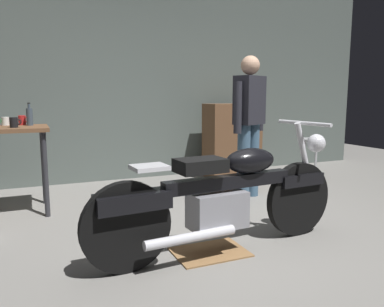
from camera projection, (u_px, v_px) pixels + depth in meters
name	position (u px, v px, depth m)	size (l,w,h in m)	color
ground_plane	(230.00, 241.00, 3.17)	(12.00, 12.00, 0.00)	gray
back_wall	(138.00, 73.00, 5.48)	(8.00, 0.12, 3.10)	#56605B
motorcycle	(225.00, 195.00, 2.90)	(2.19, 0.60, 1.00)	black
person_standing	(249.00, 120.00, 4.42)	(0.52, 0.36, 1.67)	#3F5E77
shop_stool	(310.00, 149.00, 5.12)	(0.32, 0.32, 0.64)	#B2B2B7
wooden_dresser	(232.00, 140.00, 5.68)	(0.80, 0.47, 1.10)	brown
drip_tray	(210.00, 252.00, 2.92)	(0.56, 0.40, 0.01)	olive
mug_black_matte	(14.00, 122.00, 3.70)	(0.11, 0.08, 0.10)	black
mug_white_ceramic	(6.00, 121.00, 3.99)	(0.11, 0.08, 0.09)	white
mug_red_diner	(22.00, 120.00, 4.03)	(0.11, 0.07, 0.10)	red
bottle	(30.00, 116.00, 3.96)	(0.06, 0.06, 0.24)	#3F4C59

